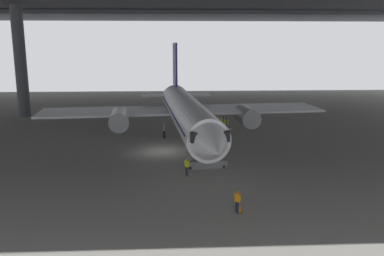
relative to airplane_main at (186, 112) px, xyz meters
name	(u,v)px	position (x,y,z in m)	size (l,w,h in m)	color
ground_plane	(160,151)	(-2.87, -4.20, -3.39)	(110.00, 110.00, 0.00)	gray
airplane_main	(186,112)	(0.00, 0.00, 0.00)	(34.31, 35.41, 11.13)	white
boarding_stairs	(206,159)	(1.47, -9.73, -2.66)	(4.24, 1.84, 4.59)	slate
crew_worker_near_nose	(237,200)	(2.63, -19.92, -2.49)	(0.38, 0.47, 1.58)	#232838
crew_worker_by_stairs	(187,166)	(-0.40, -12.19, -2.51)	(0.39, 0.47, 1.56)	#232838
traffic_cone_orange	(239,208)	(2.79, -19.84, -3.10)	(0.36, 0.36, 0.60)	black
baggage_tug	(220,121)	(4.99, 9.16, -2.86)	(2.04, 2.50, 0.90)	yellow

